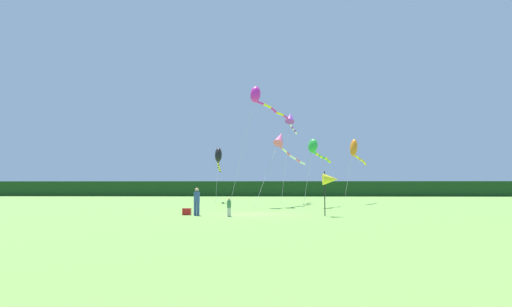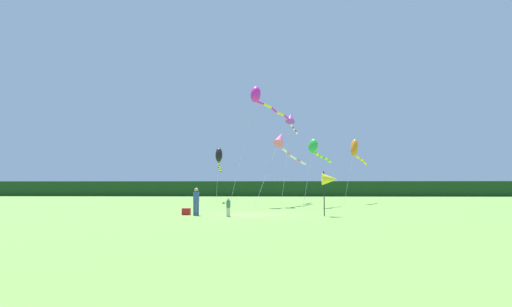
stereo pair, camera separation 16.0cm
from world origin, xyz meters
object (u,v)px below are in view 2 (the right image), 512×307
banner_flag_pole (330,180)px  kite_rainbow (282,142)px  kite_green (315,148)px  cooler_box (186,212)px  kite_purple (291,119)px  kite_magenta (258,97)px  kite_black (219,157)px  kite_orange (355,150)px  person_child (228,206)px  person_adult (196,200)px

banner_flag_pole → kite_rainbow: 11.94m
banner_flag_pole → kite_green: kite_green is taller
cooler_box → kite_purple: 21.25m
kite_rainbow → kite_magenta: size_ratio=0.93×
kite_magenta → kite_black: 9.70m
kite_black → kite_orange: kite_orange is taller
person_child → kite_orange: (11.01, 17.19, 4.84)m
kite_orange → banner_flag_pole: bearing=-106.9°
cooler_box → kite_magenta: 14.73m
banner_flag_pole → kite_green: size_ratio=0.45×
person_child → kite_purple: bearing=76.5°
kite_purple → kite_black: kite_purple is taller
cooler_box → kite_purple: bearing=67.7°
kite_magenta → kite_green: (4.85, -1.10, -4.72)m
cooler_box → kite_green: kite_green is taller
kite_green → kite_rainbow: bearing=158.3°
kite_orange → kite_black: bearing=173.2°
kite_purple → person_adult: bearing=-109.9°
person_adult → cooler_box: (-0.69, 0.45, -0.72)m
kite_magenta → kite_orange: 11.91m
cooler_box → person_child: bearing=-24.3°
person_child → kite_black: size_ratio=0.16×
kite_purple → kite_orange: bearing=-17.1°
kite_magenta → kite_black: kite_magenta is taller
banner_flag_pole → kite_orange: kite_orange is taller
banner_flag_pole → kite_magenta: 14.26m
cooler_box → kite_orange: 21.69m
person_child → cooler_box: bearing=155.7°
person_child → banner_flag_pole: 6.18m
kite_black → person_child: bearing=-80.7°
person_adult → cooler_box: 1.10m
banner_flag_pole → kite_orange: bearing=73.1°
person_adult → kite_orange: bearing=51.5°
kite_rainbow → kite_purple: 8.24m
kite_rainbow → kite_orange: size_ratio=1.51×
kite_purple → kite_orange: (6.40, -1.96, -3.52)m
kite_rainbow → kite_magenta: 4.60m
kite_orange → kite_magenta: bearing=-150.5°
banner_flag_pole → kite_black: 20.62m
kite_orange → kite_green: size_ratio=1.13×
person_adult → kite_magenta: bearing=72.8°
kite_purple → kite_black: size_ratio=1.43×
kite_orange → kite_purple: bearing=162.9°
person_adult → kite_magenta: 14.43m
kite_magenta → kite_black: bearing=121.8°
person_adult → kite_orange: kite_orange is taller
person_adult → person_child: person_adult is taller
banner_flag_pole → kite_purple: 19.85m
cooler_box → banner_flag_pole: size_ratio=0.19×
kite_purple → kite_black: 8.71m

